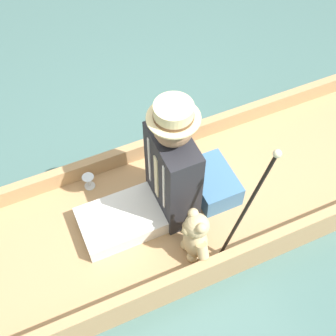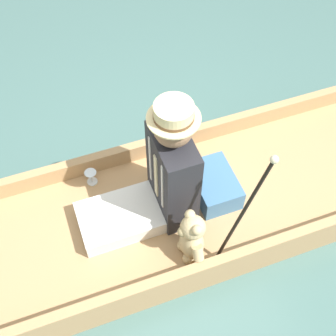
# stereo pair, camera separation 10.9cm
# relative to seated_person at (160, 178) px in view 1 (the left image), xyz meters

# --- Properties ---
(ground_plane) EXTENTS (16.00, 16.00, 0.00)m
(ground_plane) POSITION_rel_seated_person_xyz_m (-0.02, -0.12, -0.51)
(ground_plane) COLOR #476B66
(punt_boat) EXTENTS (1.03, 3.17, 0.29)m
(punt_boat) POSITION_rel_seated_person_xyz_m (-0.02, -0.12, -0.42)
(punt_boat) COLOR tan
(punt_boat) RESTS_ON ground_plane
(seat_cushion) EXTENTS (0.37, 0.26, 0.16)m
(seat_cushion) POSITION_rel_seated_person_xyz_m (0.01, -0.37, -0.27)
(seat_cushion) COLOR teal
(seat_cushion) RESTS_ON punt_boat
(seated_person) EXTENTS (0.39, 0.74, 0.93)m
(seated_person) POSITION_rel_seated_person_xyz_m (0.00, 0.00, 0.00)
(seated_person) COLOR white
(seated_person) RESTS_ON punt_boat
(teddy_bear) EXTENTS (0.28, 0.16, 0.40)m
(teddy_bear) POSITION_rel_seated_person_xyz_m (-0.35, -0.07, -0.17)
(teddy_bear) COLOR tan
(teddy_bear) RESTS_ON punt_boat
(wine_glass) EXTENTS (0.08, 0.08, 0.10)m
(wine_glass) POSITION_rel_seated_person_xyz_m (0.37, 0.36, -0.28)
(wine_glass) COLOR silver
(wine_glass) RESTS_ON punt_boat
(walking_cane) EXTENTS (0.04, 0.25, 0.90)m
(walking_cane) POSITION_rel_seated_person_xyz_m (-0.44, -0.33, 0.17)
(walking_cane) COLOR black
(walking_cane) RESTS_ON punt_boat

